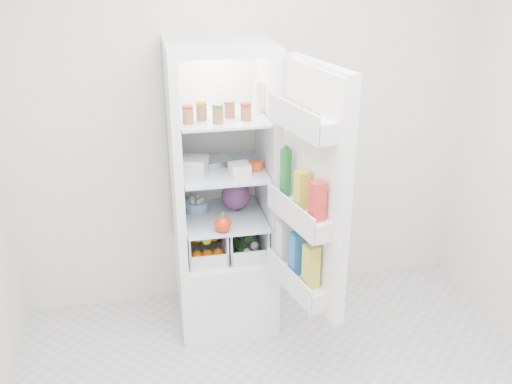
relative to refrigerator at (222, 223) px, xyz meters
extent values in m
cube|color=silver|center=(0.20, 0.25, 0.63)|extent=(3.00, 0.02, 2.60)
cube|color=white|center=(0.00, -0.04, -0.42)|extent=(0.60, 0.60, 0.50)
cube|color=white|center=(0.00, -0.04, 1.11)|extent=(0.60, 0.60, 0.05)
cube|color=white|center=(0.00, 0.24, 0.46)|extent=(0.60, 0.05, 1.25)
cube|color=white|center=(-0.28, -0.04, 0.46)|extent=(0.05, 0.60, 1.25)
cube|color=white|center=(0.27, -0.04, 0.46)|extent=(0.05, 0.60, 1.25)
cube|color=white|center=(0.00, 0.21, 0.46)|extent=(0.50, 0.01, 1.25)
sphere|color=white|center=(0.00, 0.17, 1.04)|extent=(0.05, 0.05, 0.05)
cube|color=silver|center=(0.00, -0.06, 0.07)|extent=(0.49, 0.53, 0.01)
cube|color=silver|center=(0.00, -0.06, 0.38)|extent=(0.49, 0.53, 0.02)
cube|color=silver|center=(0.00, -0.06, 0.71)|extent=(0.49, 0.53, 0.02)
cylinder|color=#B21919|center=(-0.20, -0.20, 0.76)|extent=(0.06, 0.06, 0.08)
cylinder|color=gold|center=(-0.12, -0.15, 0.76)|extent=(0.06, 0.06, 0.08)
cylinder|color=#267226|center=(-0.04, -0.23, 0.76)|extent=(0.06, 0.06, 0.08)
cylinder|color=brown|center=(0.04, -0.13, 0.76)|extent=(0.06, 0.06, 0.08)
cylinder|color=#B21919|center=(0.12, -0.20, 0.76)|extent=(0.06, 0.06, 0.08)
cylinder|color=white|center=(0.21, -0.07, 0.81)|extent=(0.06, 0.06, 0.18)
cube|color=silver|center=(-0.17, -0.10, 0.44)|extent=(0.19, 0.19, 0.09)
cube|color=white|center=(0.09, -0.17, 0.42)|extent=(0.12, 0.12, 0.06)
cylinder|color=#CC441E|center=(0.19, -0.12, 0.42)|extent=(0.10, 0.10, 0.06)
cube|color=#B8B8BD|center=(-0.02, -0.01, 0.41)|extent=(0.21, 0.18, 0.04)
sphere|color=#5C2060|center=(0.09, 0.02, 0.17)|extent=(0.18, 0.18, 0.18)
sphere|color=red|center=(-0.04, -0.28, 0.13)|extent=(0.10, 0.10, 0.10)
cylinder|color=#93BBDB|center=(-0.15, 0.04, 0.11)|extent=(0.14, 0.14, 0.06)
sphere|color=orange|center=(-0.19, -0.18, -0.12)|extent=(0.07, 0.07, 0.07)
sphere|color=orange|center=(-0.12, -0.18, -0.12)|extent=(0.07, 0.07, 0.07)
sphere|color=orange|center=(-0.06, -0.18, -0.12)|extent=(0.07, 0.07, 0.07)
sphere|color=orange|center=(-0.19, -0.06, -0.06)|extent=(0.07, 0.07, 0.07)
sphere|color=orange|center=(-0.12, -0.06, -0.06)|extent=(0.07, 0.07, 0.07)
sphere|color=orange|center=(-0.06, -0.06, -0.06)|extent=(0.07, 0.07, 0.07)
sphere|color=yellow|center=(-0.16, -0.12, -0.03)|extent=(0.06, 0.06, 0.06)
sphere|color=yellow|center=(-0.09, -0.01, -0.03)|extent=(0.06, 0.06, 0.06)
sphere|color=yellow|center=(-0.12, -0.16, -0.03)|extent=(0.06, 0.06, 0.06)
cylinder|color=#1B511B|center=(0.08, -0.06, -0.13)|extent=(0.09, 0.21, 0.05)
cylinder|color=#1B511B|center=(0.16, -0.01, -0.08)|extent=(0.08, 0.21, 0.05)
sphere|color=white|center=(0.12, -0.18, -0.13)|extent=(0.05, 0.05, 0.05)
sphere|color=white|center=(0.17, -0.16, -0.10)|extent=(0.05, 0.05, 0.05)
cube|color=white|center=(0.40, -0.62, 0.46)|extent=(0.20, 0.60, 1.30)
cube|color=white|center=(0.36, -0.63, 0.46)|extent=(0.14, 0.55, 1.26)
cube|color=silver|center=(0.31, -0.64, 0.83)|extent=(0.22, 0.51, 0.10)
cube|color=silver|center=(0.31, -0.64, 0.33)|extent=(0.22, 0.51, 0.10)
cube|color=silver|center=(0.31, -0.64, -0.07)|extent=(0.22, 0.51, 0.10)
sphere|color=#A17948|center=(0.34, -0.76, 0.89)|extent=(0.05, 0.05, 0.05)
sphere|color=#A17948|center=(0.32, -0.68, 0.89)|extent=(0.05, 0.05, 0.05)
sphere|color=#A17948|center=(0.30, -0.60, 0.89)|extent=(0.05, 0.05, 0.05)
sphere|color=#A17948|center=(0.28, -0.53, 0.89)|extent=(0.05, 0.05, 0.05)
sphere|color=#A17948|center=(0.26, -0.45, 0.89)|extent=(0.05, 0.05, 0.05)
cylinder|color=#195A25|center=(0.28, -0.50, 0.51)|extent=(0.06, 0.06, 0.26)
cube|color=gold|center=(0.32, -0.67, 0.48)|extent=(0.08, 0.08, 0.20)
cube|color=red|center=(0.35, -0.82, 0.48)|extent=(0.08, 0.08, 0.20)
cube|color=white|center=(0.28, -0.50, 0.10)|extent=(0.08, 0.08, 0.24)
cube|color=#2368B0|center=(0.31, -0.64, 0.10)|extent=(0.08, 0.08, 0.24)
cube|color=gold|center=(0.34, -0.79, 0.10)|extent=(0.08, 0.08, 0.24)
camera|label=1|loc=(-0.43, -3.20, 1.62)|focal=40.00mm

